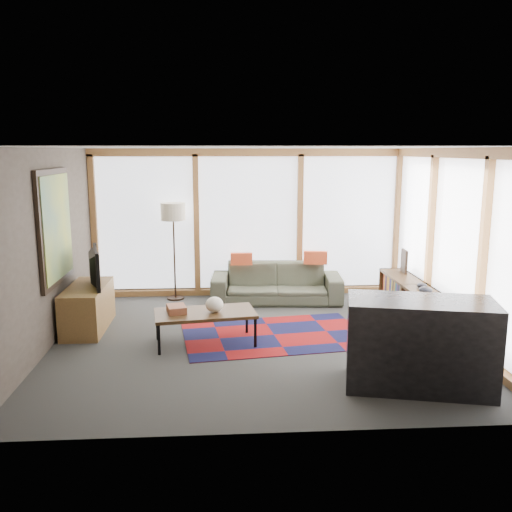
{
  "coord_description": "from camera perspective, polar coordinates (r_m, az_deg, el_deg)",
  "views": [
    {
      "loc": [
        -0.49,
        -7.07,
        2.56
      ],
      "look_at": [
        0.0,
        0.4,
        1.1
      ],
      "focal_mm": 38.0,
      "sensor_mm": 36.0,
      "label": 1
    }
  ],
  "objects": [
    {
      "name": "ground",
      "position": [
        7.54,
        0.2,
        -8.82
      ],
      "size": [
        5.5,
        5.5,
        0.0
      ],
      "primitive_type": "plane",
      "color": "#2E2E2C",
      "rests_on": "ground"
    },
    {
      "name": "room_envelope",
      "position": [
        7.76,
        3.57,
        3.47
      ],
      "size": [
        5.52,
        5.02,
        2.62
      ],
      "color": "#3A322B",
      "rests_on": "ground"
    },
    {
      "name": "rug",
      "position": [
        7.72,
        1.89,
        -8.3
      ],
      "size": [
        2.69,
        1.93,
        0.01
      ],
      "primitive_type": "cube",
      "rotation": [
        0.0,
        0.0,
        0.13
      ],
      "color": "maroon",
      "rests_on": "ground"
    },
    {
      "name": "sofa",
      "position": [
        9.33,
        2.16,
        -2.84
      ],
      "size": [
        2.27,
        1.02,
        0.65
      ],
      "primitive_type": "imported",
      "rotation": [
        0.0,
        0.0,
        -0.07
      ],
      "color": "#35392B",
      "rests_on": "ground"
    },
    {
      "name": "pillow_left",
      "position": [
        9.22,
        -1.55,
        -0.3
      ],
      "size": [
        0.37,
        0.12,
        0.2
      ],
      "primitive_type": "cube",
      "rotation": [
        0.0,
        0.0,
        -0.02
      ],
      "color": "#D94E26",
      "rests_on": "sofa"
    },
    {
      "name": "pillow_right",
      "position": [
        9.33,
        6.28,
        -0.17
      ],
      "size": [
        0.42,
        0.19,
        0.22
      ],
      "primitive_type": "cube",
      "rotation": [
        0.0,
        0.0,
        -0.17
      ],
      "color": "#D94E26",
      "rests_on": "sofa"
    },
    {
      "name": "floor_lamp",
      "position": [
        9.45,
        -8.6,
        0.45
      ],
      "size": [
        0.42,
        0.42,
        1.69
      ],
      "primitive_type": null,
      "color": "black",
      "rests_on": "ground"
    },
    {
      "name": "coffee_table",
      "position": [
        7.37,
        -5.36,
        -7.52
      ],
      "size": [
        1.41,
        0.85,
        0.44
      ],
      "primitive_type": null,
      "rotation": [
        0.0,
        0.0,
        0.14
      ],
      "color": "#33220F",
      "rests_on": "ground"
    },
    {
      "name": "book_stack",
      "position": [
        7.3,
        -8.36,
        -5.55
      ],
      "size": [
        0.3,
        0.34,
        0.1
      ],
      "primitive_type": "cube",
      "rotation": [
        0.0,
        0.0,
        0.24
      ],
      "color": "brown",
      "rests_on": "coffee_table"
    },
    {
      "name": "vase",
      "position": [
        7.25,
        -4.4,
        -5.11
      ],
      "size": [
        0.25,
        0.25,
        0.21
      ],
      "primitive_type": "ellipsoid",
      "rotation": [
        0.0,
        0.0,
        -0.04
      ],
      "color": "silver",
      "rests_on": "coffee_table"
    },
    {
      "name": "bookshelf",
      "position": [
        8.61,
        16.27,
        -4.72
      ],
      "size": [
        0.42,
        2.3,
        0.57
      ],
      "primitive_type": null,
      "color": "#33220F",
      "rests_on": "ground"
    },
    {
      "name": "bowl_a",
      "position": [
        8.03,
        17.41,
        -3.44
      ],
      "size": [
        0.21,
        0.21,
        0.1
      ],
      "primitive_type": "ellipsoid",
      "rotation": [
        0.0,
        0.0,
        0.07
      ],
      "color": "black",
      "rests_on": "bookshelf"
    },
    {
      "name": "bowl_b",
      "position": [
        8.33,
        17.06,
        -2.98
      ],
      "size": [
        0.16,
        0.16,
        0.08
      ],
      "primitive_type": "ellipsoid",
      "rotation": [
        0.0,
        0.0,
        0.08
      ],
      "color": "black",
      "rests_on": "bookshelf"
    },
    {
      "name": "shelf_picture",
      "position": [
        9.26,
        15.33,
        -0.53
      ],
      "size": [
        0.05,
        0.29,
        0.38
      ],
      "primitive_type": "cube",
      "rotation": [
        0.0,
        0.0,
        -0.06
      ],
      "color": "black",
      "rests_on": "bookshelf"
    },
    {
      "name": "tv_console",
      "position": [
        8.27,
        -17.28,
        -5.21
      ],
      "size": [
        0.53,
        1.27,
        0.64
      ],
      "primitive_type": "cube",
      "color": "brown",
      "rests_on": "ground"
    },
    {
      "name": "television",
      "position": [
        8.14,
        -17.13,
        -1.14
      ],
      "size": [
        0.37,
        0.96,
        0.55
      ],
      "primitive_type": "imported",
      "rotation": [
        0.0,
        0.0,
        1.83
      ],
      "color": "black",
      "rests_on": "tv_console"
    },
    {
      "name": "bar_counter",
      "position": [
        6.23,
        16.84,
        -8.86
      ],
      "size": [
        1.68,
        1.06,
        0.99
      ],
      "primitive_type": "cube",
      "rotation": [
        0.0,
        0.0,
        -0.23
      ],
      "color": "black",
      "rests_on": "ground"
    }
  ]
}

